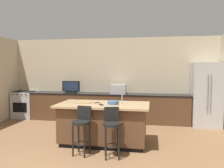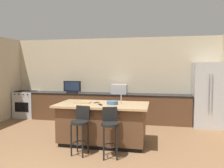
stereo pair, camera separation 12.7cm
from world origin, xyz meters
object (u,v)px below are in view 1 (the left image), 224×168
at_px(cutting_board, 83,102).
at_px(tv_remote, 101,105).
at_px(kitchen_island, 103,123).
at_px(microwave, 118,89).
at_px(refrigerator, 206,94).
at_px(fruit_bowl, 113,103).
at_px(tv_monitor, 71,87).
at_px(bar_stool_left, 82,126).
at_px(bar_stool_right, 112,128).
at_px(range_oven, 25,104).
at_px(cell_phone, 97,103).

bearing_deg(cutting_board, tv_remote, -24.16).
relative_size(kitchen_island, microwave, 4.25).
bearing_deg(refrigerator, fruit_bowl, -138.74).
distance_m(kitchen_island, tv_monitor, 2.67).
bearing_deg(fruit_bowl, bar_stool_left, -127.45).
xyz_separation_m(tv_monitor, bar_stool_left, (1.27, -2.79, -0.51)).
bearing_deg(kitchen_island, microwave, 89.48).
bearing_deg(tv_remote, kitchen_island, 52.50).
distance_m(microwave, bar_stool_right, 2.93).
distance_m(range_oven, cell_phone, 3.72).
bearing_deg(refrigerator, cutting_board, -146.73).
xyz_separation_m(refrigerator, tv_monitor, (-4.18, 0.01, 0.14)).
bearing_deg(tv_monitor, kitchen_island, -53.56).
distance_m(bar_stool_right, fruit_bowl, 0.80).
height_order(bar_stool_right, tv_remote, bar_stool_right).
bearing_deg(microwave, bar_stool_left, -96.00).
relative_size(refrigerator, cutting_board, 5.08).
bearing_deg(bar_stool_right, cell_phone, 107.30).
relative_size(bar_stool_right, fruit_bowl, 3.84).
bearing_deg(bar_stool_left, bar_stool_right, 5.22).
height_order(refrigerator, microwave, refrigerator).
relative_size(tv_monitor, cutting_board, 1.59).
distance_m(kitchen_island, cutting_board, 0.66).
distance_m(fruit_bowl, cutting_board, 0.72).
bearing_deg(bar_stool_left, kitchen_island, 76.31).
bearing_deg(cell_phone, refrigerator, 58.26).
relative_size(fruit_bowl, tv_remote, 1.47).
xyz_separation_m(kitchen_island, cutting_board, (-0.48, 0.03, 0.46)).
relative_size(microwave, bar_stool_left, 0.50).
height_order(bar_stool_right, cutting_board, bar_stool_right).
bearing_deg(range_oven, tv_remote, -35.62).
height_order(microwave, cell_phone, microwave).
bearing_deg(tv_remote, range_oven, 109.74).
xyz_separation_m(bar_stool_left, bar_stool_right, (0.61, -0.03, 0.00)).
height_order(range_oven, fruit_bowl, fruit_bowl).
bearing_deg(tv_remote, tv_monitor, 89.40).
bearing_deg(fruit_bowl, cutting_board, 174.92).
bearing_deg(bar_stool_left, tv_monitor, 122.47).
height_order(kitchen_island, microwave, microwave).
height_order(bar_stool_left, cutting_board, bar_stool_left).
height_order(range_oven, tv_monitor, tv_monitor).
bearing_deg(cell_phone, range_oven, 169.60).
relative_size(kitchen_island, tv_remote, 12.00).
relative_size(refrigerator, range_oven, 2.04).
distance_m(bar_stool_left, fruit_bowl, 0.92).
relative_size(bar_stool_left, tv_remote, 5.62).
bearing_deg(tv_remote, cell_phone, 85.82).
bearing_deg(range_oven, bar_stool_left, -43.72).
relative_size(kitchen_island, bar_stool_left, 2.14).
height_order(range_oven, cutting_board, cutting_board).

